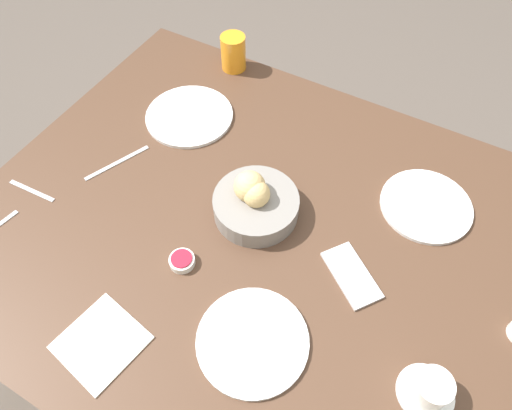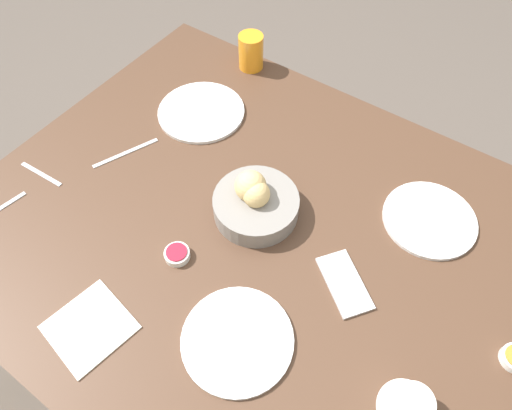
{
  "view_description": "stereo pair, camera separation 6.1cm",
  "coord_description": "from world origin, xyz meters",
  "px_view_note": "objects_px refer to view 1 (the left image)",
  "views": [
    {
      "loc": [
        -0.29,
        0.51,
        1.62
      ],
      "look_at": [
        0.01,
        -0.04,
        0.74
      ],
      "focal_mm": 32.0,
      "sensor_mm": 36.0,
      "label": 1
    },
    {
      "loc": [
        -0.34,
        0.47,
        1.62
      ],
      "look_at": [
        0.01,
        -0.04,
        0.74
      ],
      "focal_mm": 32.0,
      "sensor_mm": 36.0,
      "label": 2
    }
  ],
  "objects_px": {
    "plate_near_right": "(189,116)",
    "spoon_coffee": "(32,191)",
    "coffee_cup": "(430,389)",
    "fork_silver": "(118,162)",
    "napkin": "(101,342)",
    "plate_near_left": "(426,206)",
    "plate_far_center": "(253,341)",
    "cell_phone": "(351,275)",
    "juice_glass": "(233,53)",
    "jam_bowl_berry": "(182,261)",
    "bread_basket": "(255,202)"
  },
  "relations": [
    {
      "from": "plate_near_right",
      "to": "spoon_coffee",
      "type": "xyz_separation_m",
      "value": [
        0.2,
        0.41,
        -0.0
      ]
    },
    {
      "from": "coffee_cup",
      "to": "fork_silver",
      "type": "relative_size",
      "value": 0.63
    },
    {
      "from": "napkin",
      "to": "plate_near_left",
      "type": "bearing_deg",
      "value": -126.08
    },
    {
      "from": "plate_near_left",
      "to": "fork_silver",
      "type": "height_order",
      "value": "plate_near_left"
    },
    {
      "from": "coffee_cup",
      "to": "spoon_coffee",
      "type": "relative_size",
      "value": 0.79
    },
    {
      "from": "plate_far_center",
      "to": "spoon_coffee",
      "type": "xyz_separation_m",
      "value": [
        0.67,
        -0.06,
        -0.0
      ]
    },
    {
      "from": "spoon_coffee",
      "to": "plate_near_left",
      "type": "bearing_deg",
      "value": -153.67
    },
    {
      "from": "plate_near_left",
      "to": "cell_phone",
      "type": "distance_m",
      "value": 0.28
    },
    {
      "from": "plate_near_right",
      "to": "juice_glass",
      "type": "relative_size",
      "value": 2.28
    },
    {
      "from": "jam_bowl_berry",
      "to": "spoon_coffee",
      "type": "distance_m",
      "value": 0.45
    },
    {
      "from": "coffee_cup",
      "to": "napkin",
      "type": "bearing_deg",
      "value": 20.43
    },
    {
      "from": "juice_glass",
      "to": "bread_basket",
      "type": "bearing_deg",
      "value": 126.09
    },
    {
      "from": "jam_bowl_berry",
      "to": "juice_glass",
      "type": "bearing_deg",
      "value": -68.86
    },
    {
      "from": "spoon_coffee",
      "to": "cell_phone",
      "type": "bearing_deg",
      "value": -167.76
    },
    {
      "from": "coffee_cup",
      "to": "fork_silver",
      "type": "xyz_separation_m",
      "value": [
        0.88,
        -0.17,
        -0.03
      ]
    },
    {
      "from": "coffee_cup",
      "to": "cell_phone",
      "type": "relative_size",
      "value": 0.67
    },
    {
      "from": "jam_bowl_berry",
      "to": "spoon_coffee",
      "type": "xyz_separation_m",
      "value": [
        0.45,
        0.02,
        -0.01
      ]
    },
    {
      "from": "bread_basket",
      "to": "jam_bowl_berry",
      "type": "height_order",
      "value": "bread_basket"
    },
    {
      "from": "spoon_coffee",
      "to": "napkin",
      "type": "xyz_separation_m",
      "value": [
        -0.41,
        0.21,
        0.0
      ]
    },
    {
      "from": "jam_bowl_berry",
      "to": "plate_far_center",
      "type": "bearing_deg",
      "value": 160.58
    },
    {
      "from": "bread_basket",
      "to": "spoon_coffee",
      "type": "bearing_deg",
      "value": 22.9
    },
    {
      "from": "fork_silver",
      "to": "cell_phone",
      "type": "relative_size",
      "value": 1.06
    },
    {
      "from": "plate_far_center",
      "to": "juice_glass",
      "type": "relative_size",
      "value": 2.12
    },
    {
      "from": "fork_silver",
      "to": "juice_glass",
      "type": "bearing_deg",
      "value": -97.89
    },
    {
      "from": "fork_silver",
      "to": "napkin",
      "type": "height_order",
      "value": "napkin"
    },
    {
      "from": "plate_near_left",
      "to": "plate_far_center",
      "type": "xyz_separation_m",
      "value": [
        0.21,
        0.5,
        0.0
      ]
    },
    {
      "from": "plate_near_left",
      "to": "plate_far_center",
      "type": "height_order",
      "value": "same"
    },
    {
      "from": "cell_phone",
      "to": "plate_near_left",
      "type": "bearing_deg",
      "value": -108.46
    },
    {
      "from": "coffee_cup",
      "to": "plate_near_right",
      "type": "bearing_deg",
      "value": -26.5
    },
    {
      "from": "spoon_coffee",
      "to": "cell_phone",
      "type": "distance_m",
      "value": 0.81
    },
    {
      "from": "plate_far_center",
      "to": "jam_bowl_berry",
      "type": "distance_m",
      "value": 0.24
    },
    {
      "from": "cell_phone",
      "to": "bread_basket",
      "type": "bearing_deg",
      "value": -10.09
    },
    {
      "from": "plate_near_right",
      "to": "juice_glass",
      "type": "height_order",
      "value": "juice_glass"
    },
    {
      "from": "plate_far_center",
      "to": "cell_phone",
      "type": "xyz_separation_m",
      "value": [
        -0.12,
        -0.24,
        -0.0
      ]
    },
    {
      "from": "plate_near_right",
      "to": "napkin",
      "type": "bearing_deg",
      "value": 108.3
    },
    {
      "from": "juice_glass",
      "to": "spoon_coffee",
      "type": "bearing_deg",
      "value": 73.64
    },
    {
      "from": "plate_far_center",
      "to": "juice_glass",
      "type": "xyz_separation_m",
      "value": [
        0.48,
        -0.73,
        0.05
      ]
    },
    {
      "from": "bread_basket",
      "to": "spoon_coffee",
      "type": "xyz_separation_m",
      "value": [
        0.52,
        0.22,
        -0.04
      ]
    },
    {
      "from": "plate_near_right",
      "to": "bread_basket",
      "type": "bearing_deg",
      "value": 149.05
    },
    {
      "from": "plate_near_left",
      "to": "coffee_cup",
      "type": "bearing_deg",
      "value": 106.8
    },
    {
      "from": "juice_glass",
      "to": "napkin",
      "type": "relative_size",
      "value": 0.61
    },
    {
      "from": "plate_near_left",
      "to": "plate_far_center",
      "type": "relative_size",
      "value": 0.97
    },
    {
      "from": "bread_basket",
      "to": "plate_near_right",
      "type": "relative_size",
      "value": 0.83
    },
    {
      "from": "plate_far_center",
      "to": "jam_bowl_berry",
      "type": "height_order",
      "value": "jam_bowl_berry"
    },
    {
      "from": "plate_far_center",
      "to": "napkin",
      "type": "xyz_separation_m",
      "value": [
        0.27,
        0.15,
        -0.0
      ]
    },
    {
      "from": "plate_far_center",
      "to": "fork_silver",
      "type": "height_order",
      "value": "plate_far_center"
    },
    {
      "from": "spoon_coffee",
      "to": "cell_phone",
      "type": "xyz_separation_m",
      "value": [
        -0.79,
        -0.17,
        0.0
      ]
    },
    {
      "from": "plate_near_left",
      "to": "fork_silver",
      "type": "bearing_deg",
      "value": 18.73
    },
    {
      "from": "plate_near_left",
      "to": "fork_silver",
      "type": "relative_size",
      "value": 1.28
    },
    {
      "from": "bread_basket",
      "to": "fork_silver",
      "type": "xyz_separation_m",
      "value": [
        0.39,
        0.04,
        -0.04
      ]
    }
  ]
}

